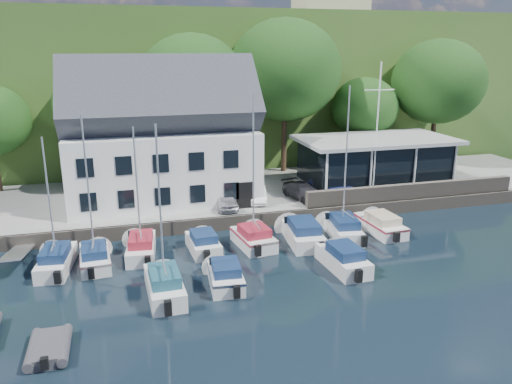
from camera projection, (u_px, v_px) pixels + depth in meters
ground at (331, 295)px, 26.35m from camera, size 180.00×180.00×0.00m
quay at (247, 194)px, 42.39m from camera, size 60.00×13.00×1.00m
quay_face at (270, 219)px, 36.38m from camera, size 60.00×0.30×1.00m
hillside at (178, 76)px, 81.42m from camera, size 160.00×75.00×16.00m
field_patch at (216, 26)px, 88.58m from camera, size 50.00×30.00×0.30m
harbor_building at (162, 145)px, 38.30m from camera, size 14.40×8.20×8.70m
club_pavilion at (374, 161)px, 43.12m from camera, size 13.20×7.20×4.10m
seawall at (413, 191)px, 39.54m from camera, size 18.00×0.50×1.20m
gangway at (21, 261)px, 30.42m from camera, size 1.20×6.00×1.40m
car_silver at (225, 199)px, 37.18m from camera, size 1.56×3.83×1.30m
car_white at (257, 194)px, 38.73m from camera, size 1.87×3.69×1.16m
car_dgrey at (303, 191)px, 39.30m from camera, size 2.68×4.59×1.25m
car_blue at (333, 186)px, 40.42m from camera, size 2.30×4.39×1.43m
flagpole at (377, 131)px, 38.89m from camera, size 2.52×0.20×10.52m
tree_1 at (101, 125)px, 42.57m from camera, size 7.54×7.54×10.31m
tree_2 at (193, 108)px, 43.74m from camera, size 9.35×9.35×12.77m
tree_3 at (285, 97)px, 46.44m from camera, size 10.37×10.37×14.17m
tree_4 at (364, 123)px, 48.48m from camera, size 6.46×6.46×8.83m
tree_5 at (436, 103)px, 49.22m from camera, size 9.05×9.05×12.37m
boat_r1_0 at (49, 198)px, 28.13m from camera, size 2.50×6.41×8.80m
boat_r1_1 at (89, 200)px, 28.73m from camera, size 2.19×5.79×8.19m
boat_r1_2 at (137, 189)px, 30.10m from camera, size 2.46×6.31×8.72m
boat_r1_3 at (203, 241)px, 31.75m from camera, size 2.13×5.16×1.38m
boat_r1_4 at (253, 181)px, 31.48m from camera, size 2.80×5.54×8.85m
boat_r1_5 at (302, 231)px, 33.31m from camera, size 2.93×7.19×1.55m
boat_r1_6 at (345, 171)px, 33.09m from camera, size 2.86×6.77×9.32m
boat_r1_7 at (380, 223)px, 35.06m from camera, size 2.37×6.37×1.40m
boat_r2_1 at (160, 209)px, 24.92m from camera, size 2.10×6.45×9.60m
boat_r2_2 at (225, 273)px, 27.31m from camera, size 2.32×5.40×1.38m
boat_r2_3 at (343, 256)px, 29.27m from camera, size 2.24×6.02×1.53m
dinghy_1 at (49, 346)px, 21.23m from camera, size 1.79×2.98×0.70m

